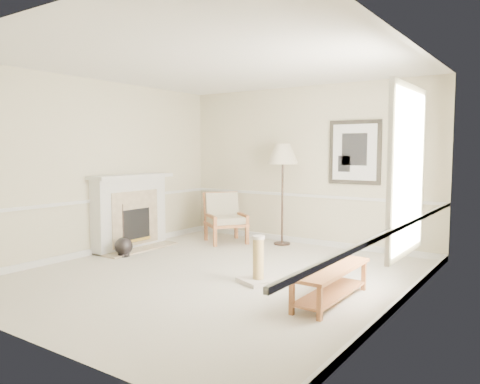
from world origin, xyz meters
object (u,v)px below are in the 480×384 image
at_px(bench, 331,279).
at_px(armchair, 224,215).
at_px(floor_vase, 124,247).
at_px(scratching_post, 258,268).
at_px(floor_lamp, 283,157).

bearing_deg(bench, armchair, 145.14).
relative_size(floor_vase, scratching_post, 1.39).
bearing_deg(bench, floor_vase, 176.73).
relative_size(floor_lamp, bench, 1.32).
height_order(floor_lamp, bench, floor_lamp).
bearing_deg(armchair, floor_vase, -161.01).
relative_size(armchair, scratching_post, 1.62).
distance_m(floor_vase, floor_lamp, 3.20).
xyz_separation_m(armchair, floor_lamp, (1.06, 0.36, 1.11)).
xyz_separation_m(floor_lamp, bench, (2.07, -2.53, -1.35)).
relative_size(floor_lamp, scratching_post, 2.95).
bearing_deg(floor_vase, floor_lamp, 54.49).
xyz_separation_m(floor_vase, scratching_post, (2.63, -0.04, 0.04)).
distance_m(floor_lamp, bench, 3.54).
height_order(armchair, scratching_post, armchair).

